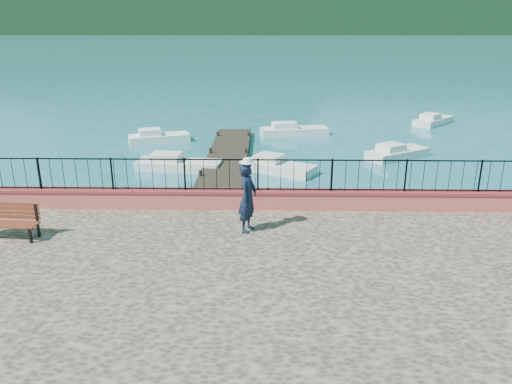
{
  "coord_description": "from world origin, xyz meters",
  "views": [
    {
      "loc": [
        -0.06,
        -10.58,
        6.59
      ],
      "look_at": [
        -0.32,
        2.0,
        2.3
      ],
      "focal_mm": 35.0,
      "sensor_mm": 36.0,
      "label": 1
    }
  ],
  "objects_px": {
    "boat_1": "(279,164)",
    "boat_2": "(398,150)",
    "boat_3": "(159,135)",
    "boat_4": "(294,128)",
    "park_bench": "(8,228)",
    "boat_0": "(179,161)",
    "boat_5": "(434,118)",
    "person": "(248,197)"
  },
  "relations": [
    {
      "from": "person",
      "to": "boat_1",
      "type": "distance_m",
      "value": 9.9
    },
    {
      "from": "park_bench",
      "to": "boat_3",
      "type": "height_order",
      "value": "park_bench"
    },
    {
      "from": "boat_5",
      "to": "boat_1",
      "type": "bearing_deg",
      "value": -179.24
    },
    {
      "from": "park_bench",
      "to": "boat_2",
      "type": "relative_size",
      "value": 0.49
    },
    {
      "from": "boat_3",
      "to": "person",
      "type": "bearing_deg",
      "value": -88.93
    },
    {
      "from": "person",
      "to": "boat_4",
      "type": "relative_size",
      "value": 0.47
    },
    {
      "from": "boat_2",
      "to": "boat_5",
      "type": "distance_m",
      "value": 10.2
    },
    {
      "from": "boat_0",
      "to": "person",
      "type": "bearing_deg",
      "value": -63.59
    },
    {
      "from": "boat_4",
      "to": "boat_5",
      "type": "xyz_separation_m",
      "value": [
        9.7,
        3.6,
        0.0
      ]
    },
    {
      "from": "boat_1",
      "to": "person",
      "type": "bearing_deg",
      "value": -65.9
    },
    {
      "from": "boat_5",
      "to": "person",
      "type": "bearing_deg",
      "value": -165.7
    },
    {
      "from": "boat_4",
      "to": "boat_5",
      "type": "distance_m",
      "value": 10.35
    },
    {
      "from": "boat_2",
      "to": "boat_4",
      "type": "height_order",
      "value": "same"
    },
    {
      "from": "boat_3",
      "to": "park_bench",
      "type": "bearing_deg",
      "value": -110.8
    },
    {
      "from": "park_bench",
      "to": "person",
      "type": "xyz_separation_m",
      "value": [
        6.28,
        0.62,
        0.68
      ]
    },
    {
      "from": "boat_1",
      "to": "boat_2",
      "type": "xyz_separation_m",
      "value": [
        6.15,
        2.75,
        0.0
      ]
    },
    {
      "from": "park_bench",
      "to": "boat_4",
      "type": "distance_m",
      "value": 20.39
    },
    {
      "from": "boat_0",
      "to": "boat_3",
      "type": "relative_size",
      "value": 1.15
    },
    {
      "from": "boat_1",
      "to": "boat_3",
      "type": "relative_size",
      "value": 0.99
    },
    {
      "from": "boat_2",
      "to": "park_bench",
      "type": "bearing_deg",
      "value": -169.07
    },
    {
      "from": "person",
      "to": "boat_1",
      "type": "xyz_separation_m",
      "value": [
        1.07,
        9.68,
        -1.76
      ]
    },
    {
      "from": "person",
      "to": "boat_2",
      "type": "distance_m",
      "value": 14.48
    },
    {
      "from": "boat_1",
      "to": "boat_4",
      "type": "height_order",
      "value": "same"
    },
    {
      "from": "boat_2",
      "to": "boat_4",
      "type": "bearing_deg",
      "value": 99.49
    },
    {
      "from": "boat_1",
      "to": "boat_3",
      "type": "height_order",
      "value": "same"
    },
    {
      "from": "boat_1",
      "to": "boat_3",
      "type": "xyz_separation_m",
      "value": [
        -6.82,
        6.1,
        0.0
      ]
    },
    {
      "from": "boat_3",
      "to": "boat_2",
      "type": "bearing_deg",
      "value": -33.42
    },
    {
      "from": "boat_1",
      "to": "boat_2",
      "type": "distance_m",
      "value": 6.74
    },
    {
      "from": "boat_1",
      "to": "boat_2",
      "type": "relative_size",
      "value": 0.99
    },
    {
      "from": "person",
      "to": "boat_1",
      "type": "height_order",
      "value": "person"
    },
    {
      "from": "boat_0",
      "to": "boat_4",
      "type": "relative_size",
      "value": 0.96
    },
    {
      "from": "boat_3",
      "to": "boat_4",
      "type": "relative_size",
      "value": 0.83
    },
    {
      "from": "boat_4",
      "to": "boat_1",
      "type": "bearing_deg",
      "value": -108.38
    },
    {
      "from": "boat_1",
      "to": "boat_5",
      "type": "height_order",
      "value": "same"
    },
    {
      "from": "boat_3",
      "to": "boat_4",
      "type": "height_order",
      "value": "same"
    },
    {
      "from": "boat_4",
      "to": "person",
      "type": "bearing_deg",
      "value": -107.55
    },
    {
      "from": "park_bench",
      "to": "boat_2",
      "type": "bearing_deg",
      "value": 48.81
    },
    {
      "from": "boat_0",
      "to": "boat_3",
      "type": "height_order",
      "value": "same"
    },
    {
      "from": "boat_2",
      "to": "boat_5",
      "type": "bearing_deg",
      "value": 29.58
    },
    {
      "from": "boat_0",
      "to": "boat_2",
      "type": "distance_m",
      "value": 11.12
    },
    {
      "from": "park_bench",
      "to": "boat_1",
      "type": "height_order",
      "value": "park_bench"
    },
    {
      "from": "park_bench",
      "to": "boat_3",
      "type": "distance_m",
      "value": 16.44
    }
  ]
}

